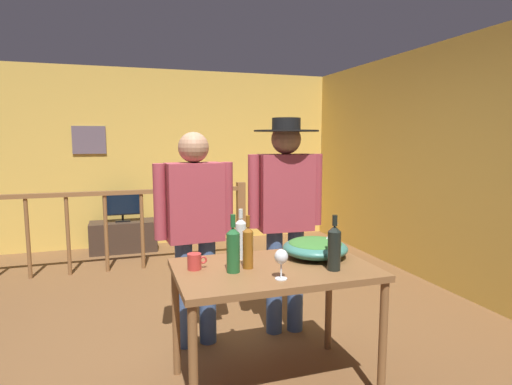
# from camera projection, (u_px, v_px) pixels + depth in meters

# --- Properties ---
(ground_plane) EXTENTS (8.82, 8.82, 0.00)m
(ground_plane) POSITION_uv_depth(u_px,v_px,m) (207.00, 343.00, 3.30)
(ground_plane) COLOR brown
(back_wall) EXTENTS (5.36, 0.10, 2.58)m
(back_wall) POSITION_uv_depth(u_px,v_px,m) (160.00, 158.00, 6.33)
(back_wall) COLOR gold
(back_wall) RESTS_ON ground_plane
(side_wall_right) EXTENTS (0.10, 5.09, 2.58)m
(side_wall_right) POSITION_uv_depth(u_px,v_px,m) (415.00, 164.00, 4.91)
(side_wall_right) COLOR gold
(side_wall_right) RESTS_ON ground_plane
(framed_picture) EXTENTS (0.45, 0.03, 0.39)m
(framed_picture) POSITION_uv_depth(u_px,v_px,m) (89.00, 140.00, 5.94)
(framed_picture) COLOR #5F525E
(stair_railing) EXTENTS (3.41, 0.10, 1.02)m
(stair_railing) POSITION_uv_depth(u_px,v_px,m) (144.00, 218.00, 5.13)
(stair_railing) COLOR brown
(stair_railing) RESTS_ON ground_plane
(tv_console) EXTENTS (0.90, 0.40, 0.42)m
(tv_console) POSITION_uv_depth(u_px,v_px,m) (124.00, 236.00, 5.97)
(tv_console) COLOR #38281E
(tv_console) RESTS_ON ground_plane
(flat_screen_tv) EXTENTS (0.51, 0.12, 0.40)m
(flat_screen_tv) POSITION_uv_depth(u_px,v_px,m) (122.00, 205.00, 5.88)
(flat_screen_tv) COLOR black
(flat_screen_tv) RESTS_ON tv_console
(serving_table) EXTENTS (1.21, 0.77, 0.80)m
(serving_table) POSITION_uv_depth(u_px,v_px,m) (274.00, 280.00, 2.63)
(serving_table) COLOR brown
(serving_table) RESTS_ON ground_plane
(salad_bowl) EXTENTS (0.43, 0.43, 0.23)m
(salad_bowl) POSITION_uv_depth(u_px,v_px,m) (315.00, 247.00, 2.82)
(salad_bowl) COLOR #337060
(salad_bowl) RESTS_ON serving_table
(wine_glass) EXTENTS (0.08, 0.08, 0.17)m
(wine_glass) POSITION_uv_depth(u_px,v_px,m) (281.00, 258.00, 2.37)
(wine_glass) COLOR silver
(wine_glass) RESTS_ON serving_table
(wine_bottle_dark) EXTENTS (0.08, 0.08, 0.34)m
(wine_bottle_dark) POSITION_uv_depth(u_px,v_px,m) (334.00, 247.00, 2.53)
(wine_bottle_dark) COLOR black
(wine_bottle_dark) RESTS_ON serving_table
(wine_bottle_clear) EXTENTS (0.07, 0.07, 0.33)m
(wine_bottle_clear) POSITION_uv_depth(u_px,v_px,m) (241.00, 238.00, 2.77)
(wine_bottle_clear) COLOR silver
(wine_bottle_clear) RESTS_ON serving_table
(wine_bottle_amber) EXTENTS (0.06, 0.06, 0.33)m
(wine_bottle_amber) POSITION_uv_depth(u_px,v_px,m) (248.00, 247.00, 2.57)
(wine_bottle_amber) COLOR brown
(wine_bottle_amber) RESTS_ON serving_table
(wine_bottle_green) EXTENTS (0.08, 0.08, 0.35)m
(wine_bottle_green) POSITION_uv_depth(u_px,v_px,m) (233.00, 249.00, 2.50)
(wine_bottle_green) COLOR #1E5628
(wine_bottle_green) RESTS_ON serving_table
(mug_red) EXTENTS (0.12, 0.08, 0.10)m
(mug_red) POSITION_uv_depth(u_px,v_px,m) (195.00, 261.00, 2.56)
(mug_red) COLOR #B7332D
(mug_red) RESTS_ON serving_table
(person_standing_left) EXTENTS (0.60, 0.25, 1.63)m
(person_standing_left) POSITION_uv_depth(u_px,v_px,m) (195.00, 221.00, 3.17)
(person_standing_left) COLOR #3D5684
(person_standing_left) RESTS_ON ground_plane
(person_standing_right) EXTENTS (0.61, 0.51, 1.74)m
(person_standing_right) POSITION_uv_depth(u_px,v_px,m) (286.00, 205.00, 3.38)
(person_standing_right) COLOR #3D5684
(person_standing_right) RESTS_ON ground_plane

